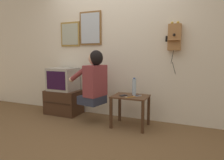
% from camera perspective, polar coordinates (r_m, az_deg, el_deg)
% --- Properties ---
extents(ground_plane, '(14.00, 14.00, 0.00)m').
position_cam_1_polar(ground_plane, '(3.04, -7.07, -15.14)').
color(ground_plane, brown).
extents(wall_back, '(6.80, 0.05, 2.55)m').
position_cam_1_polar(wall_back, '(3.71, 0.54, 9.19)').
color(wall_back, silver).
rests_on(wall_back, ground_plane).
extents(side_table, '(0.56, 0.43, 0.51)m').
position_cam_1_polar(side_table, '(3.21, 5.25, -6.31)').
color(side_table, '#51331E').
rests_on(side_table, ground_plane).
extents(person, '(0.61, 0.49, 0.90)m').
position_cam_1_polar(person, '(3.33, -5.18, 0.28)').
color(person, '#2D3347').
rests_on(person, ground_plane).
extents(tv_stand, '(0.66, 0.44, 0.46)m').
position_cam_1_polar(tv_stand, '(4.04, -13.63, -6.11)').
color(tv_stand, '#422819').
rests_on(tv_stand, ground_plane).
extents(television, '(0.51, 0.44, 0.43)m').
position_cam_1_polar(television, '(3.97, -13.82, 0.23)').
color(television, '#ADA89E').
rests_on(television, tv_stand).
extents(wall_phone_antique, '(0.24, 0.19, 0.83)m').
position_cam_1_polar(wall_phone_antique, '(3.37, 17.41, 11.62)').
color(wall_phone_antique, '#9E6B3D').
extents(framed_picture, '(0.43, 0.03, 0.47)m').
position_cam_1_polar(framed_picture, '(4.13, -11.86, 12.66)').
color(framed_picture, olive).
extents(wall_mirror, '(0.45, 0.04, 0.62)m').
position_cam_1_polar(wall_mirror, '(3.90, -6.17, 14.47)').
color(wall_mirror, brown).
extents(cell_phone_held, '(0.11, 0.14, 0.01)m').
position_cam_1_polar(cell_phone_held, '(3.16, 3.29, -4.43)').
color(cell_phone_held, black).
rests_on(cell_phone_held, side_table).
extents(cell_phone_spare, '(0.11, 0.14, 0.01)m').
position_cam_1_polar(cell_phone_spare, '(3.17, 7.32, -4.45)').
color(cell_phone_spare, silver).
rests_on(cell_phone_spare, side_table).
extents(water_bottle, '(0.07, 0.07, 0.28)m').
position_cam_1_polar(water_bottle, '(3.24, 6.35, -1.93)').
color(water_bottle, '#ADC6DB').
rests_on(water_bottle, side_table).
extents(toothbrush, '(0.12, 0.15, 0.02)m').
position_cam_1_polar(toothbrush, '(3.05, 5.14, -4.87)').
color(toothbrush, orange).
rests_on(toothbrush, side_table).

